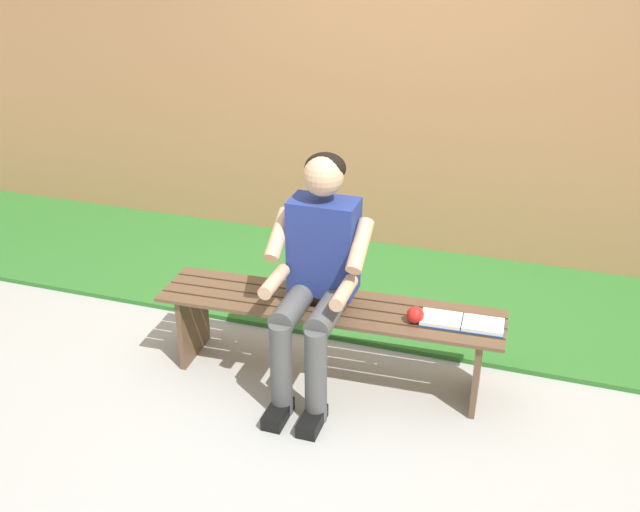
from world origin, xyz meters
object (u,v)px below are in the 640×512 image
person_seated (316,271)px  book_open (462,322)px  apple (415,315)px  bench_near (329,321)px

person_seated → book_open: bearing=-170.8°
apple → book_open: bearing=-166.0°
person_seated → bench_near: bearing=-109.6°
bench_near → apple: size_ratio=20.98×
bench_near → book_open: bearing=-178.6°
person_seated → book_open: person_seated is taller
person_seated → apple: 0.54m
bench_near → apple: 0.49m
bench_near → book_open: (-0.69, -0.02, 0.11)m
bench_near → person_seated: bearing=70.4°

